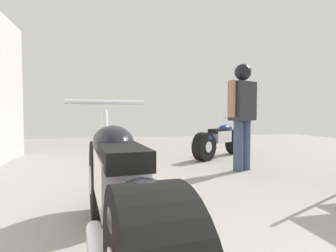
{
  "coord_description": "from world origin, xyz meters",
  "views": [
    {
      "loc": [
        -1.01,
        -0.0,
        0.94
      ],
      "look_at": [
        -0.31,
        3.1,
        0.8
      ],
      "focal_mm": 28.42,
      "sensor_mm": 36.0,
      "label": 1
    }
  ],
  "objects": [
    {
      "name": "mechanic_in_blue",
      "position": [
        1.17,
        4.02,
        1.06
      ],
      "size": [
        0.66,
        0.43,
        1.77
      ],
      "color": "#384766",
      "rests_on": "ground_plane"
    },
    {
      "name": "motorcycle_black_naked",
      "position": [
        1.38,
        5.39,
        0.36
      ],
      "size": [
        1.65,
        1.26,
        0.88
      ],
      "color": "black",
      "rests_on": "ground_plane"
    },
    {
      "name": "motorcycle_maroon_cruiser",
      "position": [
        -0.95,
        1.65,
        0.43
      ],
      "size": [
        0.67,
        2.28,
        1.06
      ],
      "color": "black",
      "rests_on": "ground_plane"
    },
    {
      "name": "ground_plane",
      "position": [
        0.0,
        3.22,
        0.0
      ],
      "size": [
        15.45,
        15.45,
        0.0
      ],
      "primitive_type": "plane",
      "color": "gray"
    }
  ]
}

